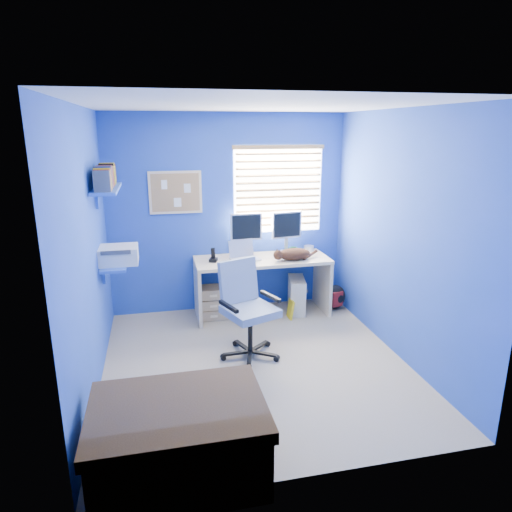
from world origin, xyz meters
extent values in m
cube|color=tan|center=(0.00, 0.00, 0.00)|extent=(3.00, 3.20, 0.00)
cube|color=white|center=(0.00, 0.00, 2.50)|extent=(3.00, 3.20, 0.00)
cube|color=blue|center=(0.00, 1.60, 1.25)|extent=(3.00, 0.01, 2.50)
cube|color=blue|center=(0.00, -1.60, 1.25)|extent=(3.00, 0.01, 2.50)
cube|color=blue|center=(-1.50, 0.00, 1.25)|extent=(0.01, 3.20, 2.50)
cube|color=blue|center=(1.50, 0.00, 1.25)|extent=(0.01, 3.20, 2.50)
cube|color=beige|center=(0.36, 1.26, 0.37)|extent=(1.67, 0.65, 0.74)
cube|color=silver|center=(0.15, 1.23, 0.85)|extent=(0.39, 0.34, 0.22)
cube|color=silver|center=(0.20, 1.46, 1.01)|extent=(0.40, 0.12, 0.54)
cube|color=silver|center=(0.73, 1.47, 1.01)|extent=(0.41, 0.18, 0.54)
cube|color=black|center=(-0.25, 1.25, 0.82)|extent=(0.12, 0.13, 0.17)
imported|color=#1A7D4D|center=(0.79, 1.32, 0.79)|extent=(0.10, 0.09, 0.10)
cylinder|color=silver|center=(1.05, 1.47, 0.78)|extent=(0.13, 0.13, 0.07)
ellipsoid|color=black|center=(0.73, 1.11, 0.81)|extent=(0.44, 0.28, 0.15)
cube|color=beige|center=(0.82, 1.23, 0.23)|extent=(0.27, 0.47, 0.45)
cube|color=tan|center=(-0.27, 1.28, 0.20)|extent=(0.35, 0.28, 0.41)
cube|color=yellow|center=(0.68, 1.03, 0.12)|extent=(0.03, 0.17, 0.24)
ellipsoid|color=black|center=(1.34, 1.21, 0.16)|extent=(0.33, 0.28, 0.33)
cube|color=brown|center=(-0.84, -1.38, 0.27)|extent=(1.12, 0.80, 0.54)
cylinder|color=black|center=(-0.02, 0.17, 0.03)|extent=(0.75, 0.75, 0.06)
cylinder|color=black|center=(-0.02, 0.17, 0.26)|extent=(0.06, 0.06, 0.41)
cube|color=#96A1C3|center=(-0.02, 0.17, 0.51)|extent=(0.61, 0.61, 0.08)
cube|color=#96A1C3|center=(-0.10, 0.38, 0.77)|extent=(0.42, 0.21, 0.45)
cube|color=white|center=(0.65, 1.59, 1.55)|extent=(1.15, 0.01, 1.10)
cube|color=#AD7A47|center=(0.65, 1.56, 1.55)|extent=(1.10, 0.03, 1.00)
cube|color=beige|center=(-0.65, 1.58, 1.55)|extent=(0.64, 0.02, 0.52)
cube|color=tan|center=(-0.65, 1.57, 1.55)|extent=(0.58, 0.01, 0.46)
cube|color=blue|center=(-1.36, 0.75, 0.92)|extent=(0.26, 0.55, 0.03)
cube|color=silver|center=(-1.32, 0.75, 1.02)|extent=(0.42, 0.34, 0.18)
cube|color=blue|center=(-1.37, 0.75, 1.72)|extent=(0.24, 0.90, 0.03)
cube|color=navy|center=(-1.38, 0.75, 1.84)|extent=(0.15, 0.80, 0.22)
camera|label=1|loc=(-0.91, -4.06, 2.31)|focal=32.00mm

